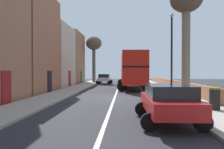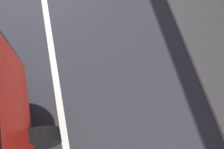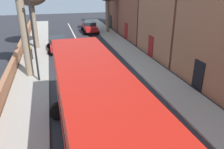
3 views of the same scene
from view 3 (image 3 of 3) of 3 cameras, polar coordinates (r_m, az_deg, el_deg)
ground_plane at (r=17.96m, az=-4.22°, el=-0.68°), size 84.00×84.00×0.00m
road_centre_line at (r=17.96m, az=-4.22°, el=-0.67°), size 0.16×54.00×0.01m
sidewalk_left at (r=19.36m, az=10.16°, el=0.94°), size 2.60×60.00×0.12m
sidewalk_right at (r=17.80m, az=-19.91°, el=-2.04°), size 2.60×60.00×0.12m
terraced_houses_left at (r=20.39m, az=20.09°, el=14.45°), size 4.07×47.68×10.96m
boundary_wall_right at (r=17.86m, az=-25.03°, el=-1.16°), size 0.36×54.00×1.03m
double_decker_bus at (r=8.72m, az=-4.37°, el=-9.76°), size 3.73×10.83×4.06m
parked_car_red_right_0 at (r=25.38m, az=-13.53°, el=7.73°), size 2.51×4.28×1.54m
parked_car_red_left_2 at (r=34.54m, az=-5.68°, el=12.04°), size 2.47×4.53×1.64m
lamppost_right at (r=16.90m, az=-19.47°, el=10.19°), size 0.32×0.32×6.31m
litter_bin_right at (r=23.08m, az=-20.19°, el=5.05°), size 0.55×0.55×1.14m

